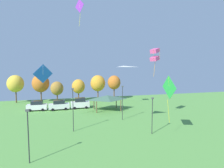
{
  "coord_description": "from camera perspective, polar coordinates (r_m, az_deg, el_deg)",
  "views": [
    {
      "loc": [
        -5.35,
        0.76,
        9.98
      ],
      "look_at": [
        -1.34,
        15.75,
        8.58
      ],
      "focal_mm": 28.0,
      "sensor_mm": 36.0,
      "label": 1
    }
  ],
  "objects": [
    {
      "name": "kite_flying_0",
      "position": [
        26.84,
        18.14,
        -1.4
      ],
      "size": [
        0.54,
        3.5,
        7.04
      ],
      "color": "green"
    },
    {
      "name": "kite_flying_1",
      "position": [
        34.37,
        13.79,
        9.26
      ],
      "size": [
        1.92,
        1.86,
        5.36
      ],
      "color": "#E54C93"
    },
    {
      "name": "kite_flying_2",
      "position": [
        38.46,
        -10.56,
        23.6
      ],
      "size": [
        1.53,
        2.22,
        5.37
      ],
      "color": "purple"
    },
    {
      "name": "kite_flying_4",
      "position": [
        33.57,
        -21.6,
        3.13
      ],
      "size": [
        3.22,
        1.41,
        3.44
      ],
      "color": "blue"
    },
    {
      "name": "kite_flying_5",
      "position": [
        31.19,
        3.78,
        4.11
      ],
      "size": [
        2.98,
        2.14,
        0.25
      ],
      "color": "white"
    },
    {
      "name": "parked_car_leftmost",
      "position": [
        45.11,
        -23.28,
        -6.56
      ],
      "size": [
        4.6,
        2.13,
        2.33
      ],
      "rotation": [
        0.0,
        0.0,
        -0.06
      ],
      "color": "silver",
      "rests_on": "ground"
    },
    {
      "name": "parked_car_second_from_left",
      "position": [
        44.17,
        -16.88,
        -6.61
      ],
      "size": [
        4.86,
        2.16,
        2.33
      ],
      "rotation": [
        0.0,
        0.0,
        0.05
      ],
      "color": "silver",
      "rests_on": "ground"
    },
    {
      "name": "parked_car_third_from_left",
      "position": [
        44.51,
        -10.37,
        -6.19
      ],
      "size": [
        4.55,
        1.94,
        2.67
      ],
      "rotation": [
        0.0,
        0.0,
        0.0
      ],
      "color": "silver",
      "rests_on": "ground"
    },
    {
      "name": "park_pavilion",
      "position": [
        41.62,
        -1.63,
        -4.4
      ],
      "size": [
        7.37,
        4.88,
        3.6
      ],
      "color": "brown",
      "rests_on": "ground"
    },
    {
      "name": "light_post_0",
      "position": [
        33.81,
        3.42,
        -5.52
      ],
      "size": [
        0.36,
        0.2,
        6.65
      ],
      "color": "#2D2D33",
      "rests_on": "ground"
    },
    {
      "name": "light_post_1",
      "position": [
        28.26,
        -12.62,
        -7.5
      ],
      "size": [
        0.36,
        0.2,
        6.89
      ],
      "color": "#2D2D33",
      "rests_on": "ground"
    },
    {
      "name": "light_post_2",
      "position": [
        20.75,
        -25.68,
        -14.2
      ],
      "size": [
        0.36,
        0.2,
        5.78
      ],
      "color": "#2D2D33",
      "rests_on": "ground"
    },
    {
      "name": "light_post_3",
      "position": [
        27.48,
        13.01,
        -9.28
      ],
      "size": [
        0.36,
        0.2,
        5.61
      ],
      "color": "#2D2D33",
      "rests_on": "ground"
    },
    {
      "name": "treeline_tree_0",
      "position": [
        57.46,
        -28.99,
        0.08
      ],
      "size": [
        4.5,
        4.5,
        8.05
      ],
      "color": "brown",
      "rests_on": "ground"
    },
    {
      "name": "treeline_tree_1",
      "position": [
        55.61,
        -22.25,
        0.23
      ],
      "size": [
        4.87,
        4.87,
        8.28
      ],
      "color": "brown",
      "rests_on": "ground"
    },
    {
      "name": "treeline_tree_2",
      "position": [
        53.7,
        -17.52,
        -1.37
      ],
      "size": [
        3.68,
        3.68,
        6.15
      ],
      "color": "brown",
      "rests_on": "ground"
    },
    {
      "name": "treeline_tree_3",
      "position": [
        54.32,
        -10.91,
        -0.78
      ],
      "size": [
        3.94,
        3.94,
        6.65
      ],
      "color": "brown",
      "rests_on": "ground"
    },
    {
      "name": "treeline_tree_4",
      "position": [
        55.93,
        -4.64,
        0.24
      ],
      "size": [
        4.7,
        4.7,
        7.81
      ],
      "color": "brown",
      "rests_on": "ground"
    },
    {
      "name": "treeline_tree_5",
      "position": [
        56.04,
        0.69,
        0.48
      ],
      "size": [
        4.11,
        4.11,
        7.7
      ],
      "color": "brown",
      "rests_on": "ground"
    }
  ]
}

